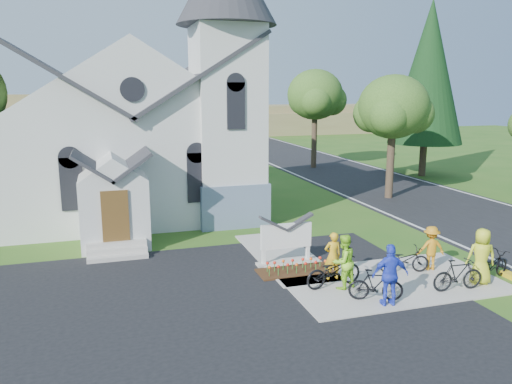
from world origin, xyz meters
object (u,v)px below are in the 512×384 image
object	(u,v)px
cyclist_3	(431,248)
bike_4	(492,266)
bike_3	(458,275)
cyclist_1	(343,262)
cyclist_0	(333,256)
bike_2	(404,260)
cyclist_2	(390,275)
cyclist_4	(481,256)
bike_0	(334,271)
bike_1	(376,285)
church_sign	(286,236)

from	to	relation	value
cyclist_3	bike_4	xyz separation A→B (m)	(1.37, -1.38, -0.31)
bike_3	bike_4	bearing A→B (deg)	-70.79
cyclist_3	bike_3	size ratio (longest dim) A/B	0.91
cyclist_1	cyclist_3	size ratio (longest dim) A/B	1.12
cyclist_0	bike_2	world-z (taller)	cyclist_0
cyclist_2	bike_3	distance (m)	2.66
cyclist_4	bike_4	distance (m)	0.80
bike_0	bike_1	size ratio (longest dim) A/B	1.22
cyclist_4	cyclist_0	bearing A→B (deg)	-0.31
cyclist_1	cyclist_3	distance (m)	3.71
cyclist_2	bike_3	xyz separation A→B (m)	(2.61, 0.31, -0.41)
church_sign	cyclist_2	world-z (taller)	cyclist_2
bike_0	bike_1	xyz separation A→B (m)	(0.72, -1.35, -0.03)
cyclist_1	bike_4	xyz separation A→B (m)	(5.02, -0.77, -0.40)
cyclist_0	cyclist_1	distance (m)	0.80
church_sign	cyclist_1	world-z (taller)	cyclist_1
bike_0	cyclist_3	size ratio (longest dim) A/B	1.27
bike_1	cyclist_1	bearing A→B (deg)	44.56
cyclist_3	bike_4	bearing A→B (deg)	144.28
bike_0	bike_4	size ratio (longest dim) A/B	1.10
bike_3	bike_1	bearing A→B (deg)	92.12
cyclist_3	bike_1	bearing A→B (deg)	38.67
cyclist_4	cyclist_1	bearing A→B (deg)	9.27
bike_1	bike_4	size ratio (longest dim) A/B	0.91
church_sign	bike_3	bearing A→B (deg)	-43.56
bike_3	bike_4	xyz separation A→B (m)	(1.71, 0.47, -0.04)
bike_3	cyclist_0	bearing A→B (deg)	62.07
cyclist_0	bike_2	size ratio (longest dim) A/B	0.92
bike_2	bike_1	bearing A→B (deg)	139.62
cyclist_1	cyclist_4	world-z (taller)	cyclist_4
cyclist_0	bike_1	distance (m)	2.03
church_sign	cyclist_4	world-z (taller)	cyclist_4
bike_1	cyclist_3	world-z (taller)	cyclist_3
cyclist_1	cyclist_4	bearing A→B (deg)	150.16
cyclist_1	cyclist_2	xyz separation A→B (m)	(0.70, -1.55, 0.05)
church_sign	bike_2	bearing A→B (deg)	-31.48
cyclist_0	cyclist_4	bearing A→B (deg)	160.70
cyclist_2	bike_4	size ratio (longest dim) A/B	1.03
bike_1	bike_2	world-z (taller)	bike_1
cyclist_3	bike_3	distance (m)	1.90
church_sign	bike_1	size ratio (longest dim) A/B	1.36
bike_2	bike_3	xyz separation A→B (m)	(0.69, -1.84, 0.06)
bike_3	bike_2	bearing A→B (deg)	24.48
bike_1	church_sign	bearing A→B (deg)	40.94
cyclist_2	cyclist_3	world-z (taller)	cyclist_2
bike_2	bike_4	world-z (taller)	bike_4
bike_0	bike_1	bearing A→B (deg)	-159.34
church_sign	cyclist_2	xyz separation A→B (m)	(1.58, -4.29, -0.06)
cyclist_0	cyclist_2	xyz separation A→B (m)	(0.68, -2.35, 0.12)
cyclist_0	cyclist_3	distance (m)	3.64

